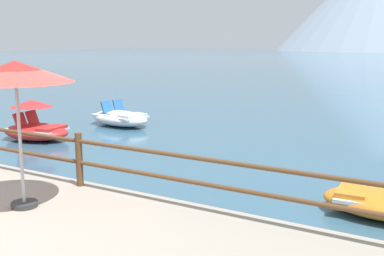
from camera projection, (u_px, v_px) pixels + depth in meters
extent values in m
cylinder|color=brown|center=(79.00, 160.00, 8.15)|extent=(0.12, 0.12, 0.95)
cylinder|color=brown|center=(78.00, 141.00, 8.09)|extent=(23.80, 0.07, 0.07)
cylinder|color=brown|center=(79.00, 162.00, 8.16)|extent=(23.80, 0.07, 0.07)
cylinder|color=#B2B2B7|center=(20.00, 144.00, 7.01)|extent=(0.05, 0.05, 2.00)
cone|color=red|center=(15.00, 71.00, 6.81)|extent=(1.70, 1.70, 0.32)
cylinder|color=#333333|center=(24.00, 204.00, 7.19)|extent=(0.40, 0.40, 0.08)
ellipsoid|color=white|center=(120.00, 118.00, 16.21)|extent=(2.61, 1.71, 0.51)
cube|color=silver|center=(120.00, 116.00, 16.19)|extent=(2.04, 1.39, 0.06)
cube|color=blue|center=(110.00, 114.00, 16.10)|extent=(0.47, 0.47, 0.08)
cube|color=blue|center=(107.00, 107.00, 16.18)|extent=(0.28, 0.43, 0.43)
cube|color=blue|center=(122.00, 112.00, 16.49)|extent=(0.47, 0.47, 0.08)
cube|color=blue|center=(118.00, 106.00, 16.56)|extent=(0.28, 0.43, 0.43)
cube|color=white|center=(133.00, 116.00, 15.76)|extent=(0.69, 0.99, 0.12)
ellipsoid|color=red|center=(36.00, 132.00, 13.89)|extent=(2.28, 1.56, 0.48)
cube|color=silver|center=(36.00, 129.00, 13.88)|extent=(1.79, 1.27, 0.06)
cube|color=red|center=(25.00, 128.00, 13.69)|extent=(0.45, 0.45, 0.08)
cube|color=red|center=(20.00, 120.00, 13.72)|extent=(0.26, 0.42, 0.43)
cube|color=red|center=(37.00, 125.00, 14.16)|extent=(0.45, 0.45, 0.08)
cube|color=red|center=(32.00, 118.00, 14.18)|extent=(0.26, 0.42, 0.43)
cube|color=red|center=(52.00, 129.00, 13.64)|extent=(0.59, 0.95, 0.12)
cone|color=red|center=(31.00, 103.00, 13.77)|extent=(1.37, 1.37, 0.22)
cube|color=orange|center=(353.00, 191.00, 8.07)|extent=(0.53, 0.91, 0.12)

